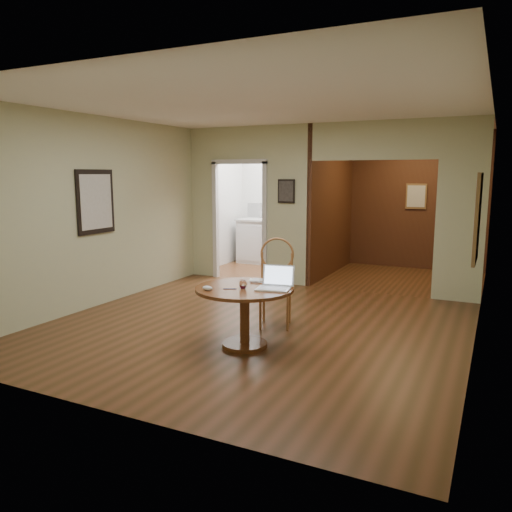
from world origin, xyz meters
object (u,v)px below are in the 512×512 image
at_px(open_laptop, 276,283).
at_px(closed_laptop, 264,281).
at_px(chair, 276,277).
at_px(dining_table, 245,303).

xyz_separation_m(open_laptop, closed_laptop, (-0.24, 0.21, -0.05)).
xyz_separation_m(chair, closed_laptop, (0.10, -0.59, 0.07)).
distance_m(dining_table, open_laptop, 0.42).
relative_size(open_laptop, closed_laptop, 1.16).
bearing_deg(open_laptop, chair, 102.94).
relative_size(dining_table, closed_laptop, 3.22).
height_order(open_laptop, closed_laptop, open_laptop).
bearing_deg(closed_laptop, chair, 79.12).
bearing_deg(open_laptop, closed_laptop, 128.38).
height_order(dining_table, open_laptop, open_laptop).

